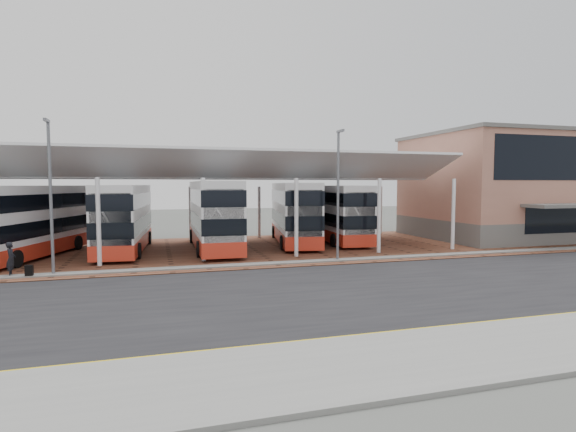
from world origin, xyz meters
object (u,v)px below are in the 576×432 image
at_px(terminal, 519,186).
at_px(bus_3, 214,215).
at_px(bus_5, 335,213).
at_px(bus_4, 294,213).
at_px(bus_1, 30,222).
at_px(bus_2, 125,219).
at_px(pedestrian, 11,259).

height_order(terminal, bus_3, terminal).
xyz_separation_m(bus_3, bus_5, (10.29, 1.82, -0.15)).
distance_m(terminal, bus_4, 21.28).
bearing_deg(bus_1, bus_2, 29.46).
bearing_deg(pedestrian, bus_2, -41.71).
relative_size(bus_2, bus_3, 0.96).
bearing_deg(pedestrian, terminal, -87.18).
height_order(bus_3, bus_5, bus_3).
bearing_deg(bus_2, bus_3, -0.28).
height_order(bus_1, pedestrian, bus_1).
height_order(terminal, bus_4, terminal).
relative_size(bus_2, pedestrian, 6.46).
xyz_separation_m(bus_2, bus_5, (16.47, 1.32, -0.02)).
xyz_separation_m(bus_1, bus_2, (5.67, 1.22, 0.01)).
bearing_deg(bus_3, bus_5, 10.89).
relative_size(bus_3, bus_5, 1.06).
xyz_separation_m(terminal, bus_2, (-33.93, 0.15, -2.28)).
relative_size(bus_2, bus_4, 0.96).
xyz_separation_m(bus_3, pedestrian, (-11.23, -7.07, -1.57)).
bearing_deg(bus_2, terminal, 4.12).
relative_size(terminal, bus_5, 1.62).
relative_size(bus_2, bus_5, 1.01).
relative_size(bus_5, pedestrian, 6.38).
xyz_separation_m(bus_4, bus_5, (3.67, 0.37, -0.10)).
bearing_deg(bus_2, pedestrian, -119.39).
bearing_deg(terminal, bus_2, 179.75).
bearing_deg(terminal, bus_3, -179.27).
distance_m(terminal, pedestrian, 39.86).
bearing_deg(terminal, bus_4, 177.02).
distance_m(bus_5, pedestrian, 23.33).
bearing_deg(bus_1, terminal, 18.86).
xyz_separation_m(bus_1, pedestrian, (0.61, -6.35, -1.42)).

